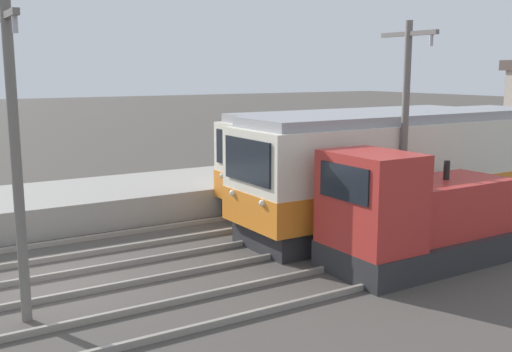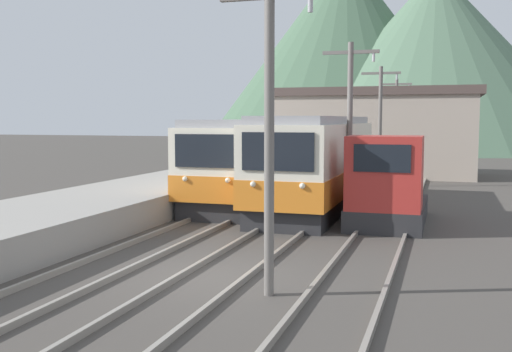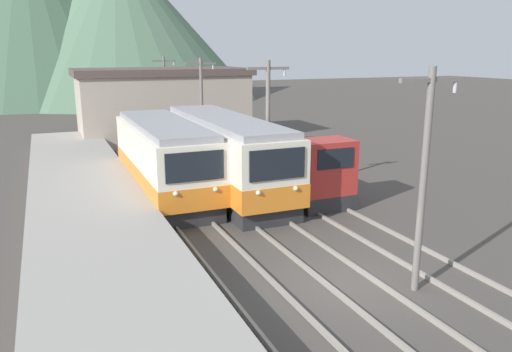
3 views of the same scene
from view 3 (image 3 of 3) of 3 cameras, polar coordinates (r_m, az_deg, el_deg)
ground_plane at (r=15.03m, az=9.96°, el=-12.13°), size 200.00×200.00×0.00m
platform_left at (r=12.84m, az=-15.00°, el=-14.86°), size 4.50×54.00×0.94m
track_left at (r=13.88m, az=0.63°, el=-13.91°), size 1.54×60.00×0.14m
track_center at (r=15.10m, az=10.62°, el=-11.74°), size 1.54×60.00×0.14m
track_right at (r=16.83m, az=19.30°, el=-9.53°), size 1.54×60.00×0.14m
commuter_train_left at (r=23.50m, az=-10.39°, el=1.65°), size 2.84×10.25×3.50m
commuter_train_center at (r=23.82m, az=-3.57°, el=2.14°), size 2.84×11.74×3.62m
shunting_locomotive at (r=22.71m, az=5.91°, el=0.27°), size 2.40×5.22×3.00m
catenary_mast_near at (r=14.11m, az=18.68°, el=0.36°), size 2.00×0.20×6.22m
catenary_mast_mid at (r=22.58m, az=1.38°, el=5.98°), size 2.00×0.20×6.22m
catenary_mast_far at (r=32.05m, az=-6.22°, el=8.28°), size 2.00×0.20×6.22m
catenary_mast_distant at (r=41.86m, az=-10.34°, el=9.46°), size 2.00×0.20×6.22m
station_building at (r=38.32m, az=-10.58°, el=8.01°), size 12.60×6.30×5.40m
mountain_backdrop at (r=78.07m, az=-20.55°, el=16.57°), size 49.20×42.06×25.06m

